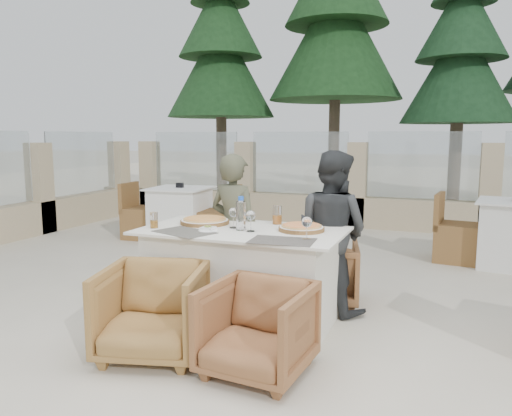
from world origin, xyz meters
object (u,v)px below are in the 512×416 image
(diner_left, at_px, (234,230))
(armchair_far_right, at_px, (323,272))
(armchair_far_left, at_px, (221,265))
(dining_table, at_px, (242,277))
(armchair_near_left, at_px, (153,311))
(water_bottle, at_px, (241,213))
(diner_right, at_px, (332,232))
(pizza_left, at_px, (205,220))
(olive_dish, at_px, (208,228))
(bg_table_a, at_px, (180,214))
(wine_glass_centre, at_px, (233,217))
(wine_glass_near, at_px, (251,220))
(beer_glass_right, at_px, (277,215))
(armchair_near_right, at_px, (257,329))
(wine_glass_corner, at_px, (307,227))
(beer_glass_left, at_px, (154,220))
(pizza_right, at_px, (301,228))

(diner_left, bearing_deg, armchair_far_right, -144.45)
(diner_left, bearing_deg, armchair_far_left, -15.75)
(dining_table, height_order, armchair_near_left, dining_table)
(diner_left, bearing_deg, water_bottle, 132.78)
(diner_right, bearing_deg, armchair_near_left, 77.02)
(pizza_left, distance_m, olive_dish, 0.34)
(armchair_far_left, relative_size, armchair_near_left, 1.00)
(bg_table_a, bearing_deg, wine_glass_centre, -57.18)
(wine_glass_near, distance_m, beer_glass_right, 0.40)
(armchair_far_right, relative_size, bg_table_a, 0.38)
(olive_dish, xyz_separation_m, armchair_far_right, (0.71, 0.88, -0.51))
(armchair_near_left, height_order, bg_table_a, bg_table_a)
(pizza_left, height_order, water_bottle, water_bottle)
(wine_glass_centre, xyz_separation_m, wine_glass_near, (0.19, -0.09, 0.00))
(armchair_near_right, bearing_deg, beer_glass_right, 107.58)
(armchair_near_left, distance_m, diner_right, 1.68)
(pizza_left, relative_size, wine_glass_centre, 2.24)
(wine_glass_centre, bearing_deg, olive_dish, -122.95)
(wine_glass_centre, bearing_deg, diner_left, 112.69)
(wine_glass_corner, height_order, beer_glass_right, wine_glass_corner)
(pizza_left, distance_m, water_bottle, 0.44)
(olive_dish, bearing_deg, armchair_near_right, -43.14)
(water_bottle, distance_m, beer_glass_right, 0.40)
(bg_table_a, bearing_deg, wine_glass_near, -55.66)
(beer_glass_left, height_order, armchair_near_left, beer_glass_left)
(beer_glass_left, xyz_separation_m, bg_table_a, (-1.40, 2.84, -0.45))
(wine_glass_corner, distance_m, armchair_near_right, 0.82)
(water_bottle, height_order, armchair_near_left, water_bottle)
(water_bottle, bearing_deg, armchair_near_right, -60.22)
(dining_table, distance_m, armchair_near_right, 0.88)
(olive_dish, distance_m, armchair_near_right, 1.01)
(pizza_left, height_order, bg_table_a, pizza_left)
(water_bottle, xyz_separation_m, beer_glass_right, (0.18, 0.36, -0.06))
(pizza_left, xyz_separation_m, wine_glass_near, (0.49, -0.18, 0.07))
(pizza_left, height_order, pizza_right, pizza_left)
(pizza_right, bearing_deg, diner_left, 157.09)
(wine_glass_centre, distance_m, armchair_far_right, 1.06)
(beer_glass_left, height_order, armchair_far_right, beer_glass_left)
(diner_right, height_order, bg_table_a, diner_right)
(pizza_right, bearing_deg, beer_glass_right, 141.76)
(armchair_far_left, relative_size, armchair_near_right, 1.07)
(pizza_right, xyz_separation_m, beer_glass_right, (-0.27, 0.22, 0.05))
(dining_table, xyz_separation_m, olive_dish, (-0.22, -0.17, 0.41))
(beer_glass_right, xyz_separation_m, olive_dish, (-0.40, -0.49, -0.06))
(dining_table, distance_m, pizza_left, 0.58)
(armchair_near_right, bearing_deg, olive_dish, 141.81)
(pizza_right, relative_size, diner_left, 0.26)
(olive_dish, xyz_separation_m, diner_right, (0.81, 0.73, -0.10))
(wine_glass_corner, xyz_separation_m, armchair_near_right, (-0.15, -0.58, -0.57))
(beer_glass_right, xyz_separation_m, armchair_near_left, (-0.52, -1.10, -0.53))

